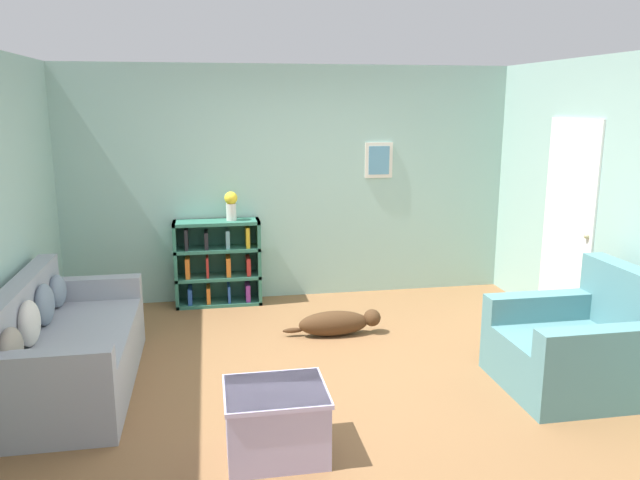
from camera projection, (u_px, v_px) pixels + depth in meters
The scene contains 9 objects.
ground_plane at pixel (329, 374), 5.14m from camera, with size 14.00×14.00×0.00m, color brown.
wall_back at pixel (291, 183), 7.02m from camera, with size 5.60×0.13×2.60m.
wall_right at pixel (621, 210), 5.32m from camera, with size 0.16×5.00×2.60m.
couch at pixel (65, 350), 4.82m from camera, with size 0.87×1.90×0.87m.
bookshelf at pixel (218, 263), 6.86m from camera, with size 0.93×0.31×0.94m.
recliner_chair at pixel (580, 347), 4.86m from camera, with size 1.06×1.00×0.95m.
coffee_table at pixel (276, 419), 3.94m from camera, with size 0.64×0.55×0.44m.
dog at pixel (338, 323), 5.98m from camera, with size 0.95×0.22×0.24m.
vase at pixel (231, 204), 6.72m from camera, with size 0.14×0.14×0.32m.
Camera 1 is at (-0.91, -4.69, 2.20)m, focal length 35.00 mm.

